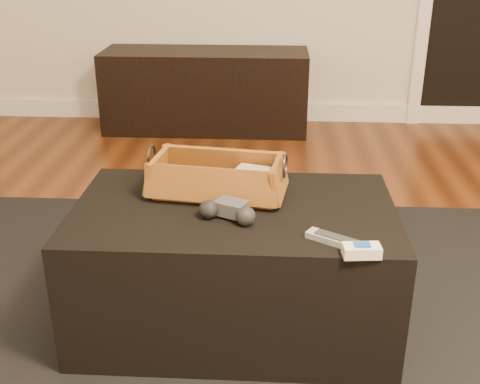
# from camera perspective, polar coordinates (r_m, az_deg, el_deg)

# --- Properties ---
(baseboard) EXTENTS (5.00, 0.04, 0.12)m
(baseboard) POSITION_cam_1_polar(r_m,az_deg,el_deg) (4.23, 4.61, 7.59)
(baseboard) COLOR white
(baseboard) RESTS_ON floor
(media_cabinet) EXTENTS (1.31, 0.45, 0.52)m
(media_cabinet) POSITION_cam_1_polar(r_m,az_deg,el_deg) (3.99, -3.26, 9.59)
(media_cabinet) COLOR black
(media_cabinet) RESTS_ON floor
(area_rug) EXTENTS (2.60, 2.00, 0.01)m
(area_rug) POSITION_cam_1_polar(r_m,az_deg,el_deg) (2.04, -0.63, -12.95)
(area_rug) COLOR black
(area_rug) RESTS_ON floor
(ottoman) EXTENTS (1.00, 0.60, 0.42)m
(ottoman) POSITION_cam_1_polar(r_m,az_deg,el_deg) (1.96, -0.55, -7.00)
(ottoman) COLOR black
(ottoman) RESTS_ON area_rug
(tv_remote) EXTENTS (0.23, 0.06, 0.02)m
(tv_remote) POSITION_cam_1_polar(r_m,az_deg,el_deg) (1.94, -2.90, 0.44)
(tv_remote) COLOR black
(tv_remote) RESTS_ON wicker_basket
(cloth_bundle) EXTENTS (0.14, 0.12, 0.07)m
(cloth_bundle) POSITION_cam_1_polar(r_m,az_deg,el_deg) (1.95, 1.37, 1.26)
(cloth_bundle) COLOR tan
(cloth_bundle) RESTS_ON wicker_basket
(wicker_basket) EXTENTS (0.46, 0.29, 0.15)m
(wicker_basket) POSITION_cam_1_polar(r_m,az_deg,el_deg) (1.94, -2.17, 1.24)
(wicker_basket) COLOR #AD6427
(wicker_basket) RESTS_ON ottoman
(game_controller) EXTENTS (0.19, 0.14, 0.06)m
(game_controller) POSITION_cam_1_polar(r_m,az_deg,el_deg) (1.77, -1.08, -1.79)
(game_controller) COLOR #3C3C3F
(game_controller) RESTS_ON ottoman
(silver_remote) EXTENTS (0.18, 0.14, 0.02)m
(silver_remote) POSITION_cam_1_polar(r_m,az_deg,el_deg) (1.66, 9.38, -4.60)
(silver_remote) COLOR #A3A7AB
(silver_remote) RESTS_ON ottoman
(cream_gadget) EXTENTS (0.10, 0.06, 0.04)m
(cream_gadget) POSITION_cam_1_polar(r_m,az_deg,el_deg) (1.61, 11.46, -5.46)
(cream_gadget) COLOR white
(cream_gadget) RESTS_ON ottoman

